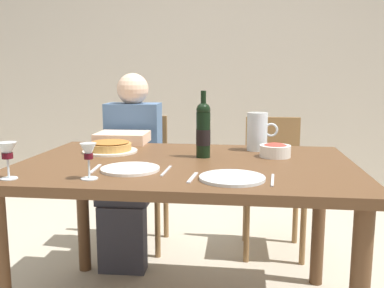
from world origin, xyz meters
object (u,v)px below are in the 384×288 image
Objects in this scene: salad_bowl at (275,150)px; dinner_plate_right_setting at (232,178)px; baked_tart at (110,147)px; diner_left at (130,161)px; dining_table at (186,182)px; chair_left at (139,172)px; wine_glass_right_diner at (88,154)px; chair_right at (273,175)px; water_pitcher at (257,134)px; wine_glass_left_diner at (7,153)px; dinner_plate_left_setting at (130,169)px; wine_bottle at (203,130)px.

salad_bowl reaches higher than dinner_plate_right_setting.
diner_left is at bearing 93.48° from baked_tart.
dining_table is 1.72× the size of chair_left.
chair_right is (0.77, 1.27, -0.36)m from wine_glass_right_diner.
baked_tart is at bearing -168.89° from water_pitcher.
chair_right is (0.89, 0.25, -0.12)m from diner_left.
dining_table is 5.42× the size of baked_tart.
salad_bowl is 0.17× the size of chair_left.
wine_glass_right_diner reaches higher than chair_right.
wine_glass_left_diner is 0.16× the size of chair_left.
wine_glass_left_diner is 0.85m from dinner_plate_right_setting.
dinner_plate_right_setting is (0.54, 0.06, -0.09)m from wine_glass_right_diner.
baked_tart is 2.02× the size of wine_glass_right_diner.
baked_tart is (-0.74, -0.15, -0.06)m from water_pitcher.
water_pitcher is 0.23× the size of chair_right.
wine_glass_left_diner is at bearing -147.11° from dining_table.
baked_tart reaches higher than dinner_plate_right_setting.
baked_tart is (-0.42, 0.19, 0.12)m from dining_table.
dinner_plate_right_setting is 1.18m from diner_left.
wine_glass_left_diner is 0.12× the size of diner_left.
chair_right is at bearing 79.15° from dinner_plate_right_setting.
salad_bowl is 1.05× the size of wine_glass_left_diner.
dinner_plate_right_setting is 1.26m from chair_right.
dining_table is 1.72× the size of chair_right.
baked_tart is at bearing 38.15° from chair_right.
diner_left is (-0.24, 0.86, -0.15)m from dinner_plate_left_setting.
baked_tart is at bearing 178.36° from salad_bowl.
diner_left reaches higher than baked_tart.
chair_left is (-0.52, 0.78, -0.40)m from wine_bottle.
water_pitcher is 1.41× the size of wine_glass_left_diner.
chair_left is (-0.13, 1.26, -0.36)m from wine_glass_right_diner.
chair_left is at bearing 92.79° from baked_tart.
wine_glass_right_diner reaches higher than chair_left.
dinner_plate_left_setting is at bearing 54.76° from wine_glass_right_diner.
wine_glass_right_diner reaches higher than salad_bowl.
diner_left is at bearing 89.71° from chair_left.
chair_right is at bearing 59.45° from dinner_plate_left_setting.
diner_left reaches higher than dinner_plate_right_setting.
dinner_plate_left_setting is at bearing 166.54° from dinner_plate_right_setting.
water_pitcher is at bearing 11.11° from baked_tart.
baked_tart is at bearing 91.06° from chair_left.
wine_glass_right_diner is at bearing -79.75° from baked_tart.
chair_left is (-0.86, 0.72, -0.30)m from salad_bowl.
dinner_plate_left_setting is (-0.61, -0.37, -0.03)m from salad_bowl.
wine_glass_right_diner is at bearing -173.52° from dinner_plate_right_setting.
water_pitcher reaches higher than baked_tart.
wine_bottle reaches higher than dinner_plate_left_setting.
baked_tart is 0.83m from salad_bowl.
baked_tart is 1.11× the size of dinner_plate_right_setting.
chair_right reaches higher than salad_bowl.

